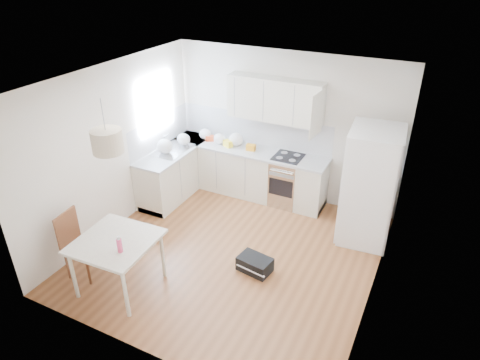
# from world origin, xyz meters

# --- Properties ---
(floor) EXTENTS (4.20, 4.20, 0.00)m
(floor) POSITION_xyz_m (0.00, 0.00, 0.00)
(floor) COLOR brown
(floor) RESTS_ON ground
(ceiling) EXTENTS (4.20, 4.20, 0.00)m
(ceiling) POSITION_xyz_m (0.00, 0.00, 2.70)
(ceiling) COLOR white
(ceiling) RESTS_ON wall_back
(wall_back) EXTENTS (4.20, 0.00, 4.20)m
(wall_back) POSITION_xyz_m (0.00, 2.10, 1.35)
(wall_back) COLOR silver
(wall_back) RESTS_ON floor
(wall_left) EXTENTS (0.00, 4.20, 4.20)m
(wall_left) POSITION_xyz_m (-2.10, 0.00, 1.35)
(wall_left) COLOR silver
(wall_left) RESTS_ON floor
(wall_right) EXTENTS (0.00, 4.20, 4.20)m
(wall_right) POSITION_xyz_m (2.10, 0.00, 1.35)
(wall_right) COLOR silver
(wall_right) RESTS_ON floor
(window_glassblock) EXTENTS (0.02, 1.00, 1.00)m
(window_glassblock) POSITION_xyz_m (-2.09, 1.15, 1.75)
(window_glassblock) COLOR #BFE0F9
(window_glassblock) RESTS_ON wall_left
(cabinets_back) EXTENTS (3.00, 0.60, 0.88)m
(cabinets_back) POSITION_xyz_m (-0.60, 1.80, 0.44)
(cabinets_back) COLOR silver
(cabinets_back) RESTS_ON floor
(cabinets_left) EXTENTS (0.60, 1.80, 0.88)m
(cabinets_left) POSITION_xyz_m (-1.80, 1.20, 0.44)
(cabinets_left) COLOR silver
(cabinets_left) RESTS_ON floor
(counter_back) EXTENTS (3.02, 0.64, 0.04)m
(counter_back) POSITION_xyz_m (-0.60, 1.80, 0.90)
(counter_back) COLOR silver
(counter_back) RESTS_ON cabinets_back
(counter_left) EXTENTS (0.64, 1.82, 0.04)m
(counter_left) POSITION_xyz_m (-1.80, 1.20, 0.90)
(counter_left) COLOR silver
(counter_left) RESTS_ON cabinets_left
(backsplash_back) EXTENTS (3.00, 0.01, 0.58)m
(backsplash_back) POSITION_xyz_m (-0.60, 2.09, 1.21)
(backsplash_back) COLOR silver
(backsplash_back) RESTS_ON wall_back
(backsplash_left) EXTENTS (0.01, 1.80, 0.58)m
(backsplash_left) POSITION_xyz_m (-2.09, 1.20, 1.21)
(backsplash_left) COLOR silver
(backsplash_left) RESTS_ON wall_left
(upper_cabinets) EXTENTS (1.70, 0.32, 0.75)m
(upper_cabinets) POSITION_xyz_m (-0.15, 1.94, 1.88)
(upper_cabinets) COLOR silver
(upper_cabinets) RESTS_ON wall_back
(range_oven) EXTENTS (0.50, 0.61, 0.88)m
(range_oven) POSITION_xyz_m (0.20, 1.80, 0.44)
(range_oven) COLOR silver
(range_oven) RESTS_ON floor
(sink) EXTENTS (0.50, 0.80, 0.16)m
(sink) POSITION_xyz_m (-1.80, 1.15, 0.92)
(sink) COLOR silver
(sink) RESTS_ON counter_left
(refrigerator) EXTENTS (0.96, 1.00, 1.85)m
(refrigerator) POSITION_xyz_m (1.72, 1.38, 0.93)
(refrigerator) COLOR white
(refrigerator) RESTS_ON floor
(dining_table) EXTENTS (1.04, 1.04, 0.79)m
(dining_table) POSITION_xyz_m (-1.03, -1.34, 0.70)
(dining_table) COLOR #BFB4A3
(dining_table) RESTS_ON floor
(dining_chair) EXTENTS (0.46, 0.46, 0.99)m
(dining_chair) POSITION_xyz_m (-1.66, -1.35, 0.50)
(dining_chair) COLOR #512C18
(dining_chair) RESTS_ON floor
(drink_bottle) EXTENTS (0.09, 0.09, 0.23)m
(drink_bottle) POSITION_xyz_m (-0.80, -1.50, 0.90)
(drink_bottle) COLOR #D93C6A
(drink_bottle) RESTS_ON dining_table
(gym_bag) EXTENTS (0.52, 0.38, 0.22)m
(gym_bag) POSITION_xyz_m (0.49, -0.21, 0.11)
(gym_bag) COLOR black
(gym_bag) RESTS_ON floor
(pendant_lamp) EXTENTS (0.46, 0.46, 0.28)m
(pendant_lamp) POSITION_xyz_m (-0.96, -1.26, 2.18)
(pendant_lamp) COLOR #C1B194
(pendant_lamp) RESTS_ON ceiling
(grocery_bag_a) EXTENTS (0.24, 0.20, 0.21)m
(grocery_bag_a) POSITION_xyz_m (-1.52, 1.85, 1.03)
(grocery_bag_a) COLOR white
(grocery_bag_a) RESTS_ON counter_back
(grocery_bag_b) EXTENTS (0.22, 0.19, 0.20)m
(grocery_bag_b) POSITION_xyz_m (-1.17, 1.78, 1.02)
(grocery_bag_b) COLOR white
(grocery_bag_b) RESTS_ON counter_back
(grocery_bag_c) EXTENTS (0.27, 0.23, 0.25)m
(grocery_bag_c) POSITION_xyz_m (-0.86, 1.85, 1.04)
(grocery_bag_c) COLOR white
(grocery_bag_c) RESTS_ON counter_back
(grocery_bag_d) EXTENTS (0.25, 0.21, 0.23)m
(grocery_bag_d) POSITION_xyz_m (-1.75, 1.44, 1.03)
(grocery_bag_d) COLOR white
(grocery_bag_d) RESTS_ON counter_back
(grocery_bag_e) EXTENTS (0.30, 0.25, 0.27)m
(grocery_bag_e) POSITION_xyz_m (-1.84, 0.97, 1.05)
(grocery_bag_e) COLOR white
(grocery_bag_e) RESTS_ON counter_left
(snack_orange) EXTENTS (0.17, 0.12, 0.11)m
(snack_orange) POSITION_xyz_m (-0.51, 1.77, 0.98)
(snack_orange) COLOR orange
(snack_orange) RESTS_ON counter_back
(snack_yellow) EXTENTS (0.20, 0.17, 0.12)m
(snack_yellow) POSITION_xyz_m (-0.97, 1.73, 0.98)
(snack_yellow) COLOR yellow
(snack_yellow) RESTS_ON counter_back
(snack_red) EXTENTS (0.18, 0.15, 0.11)m
(snack_red) POSITION_xyz_m (-1.41, 1.82, 0.97)
(snack_red) COLOR #B63916
(snack_red) RESTS_ON counter_back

